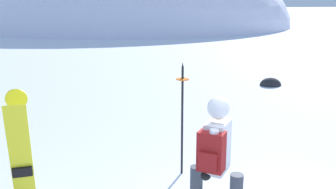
{
  "coord_description": "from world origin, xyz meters",
  "views": [
    {
      "loc": [
        -2.18,
        -3.12,
        2.72
      ],
      "look_at": [
        -0.21,
        3.51,
        1.0
      ],
      "focal_mm": 40.32,
      "sensor_mm": 36.0,
      "label": 1
    }
  ],
  "objects_px": {
    "spare_snowboard": "(20,150)",
    "rock_mid": "(270,85)",
    "snowboarder_main": "(216,166)",
    "piste_marker_near": "(182,112)"
  },
  "relations": [
    {
      "from": "snowboarder_main",
      "to": "piste_marker_near",
      "type": "height_order",
      "value": "piste_marker_near"
    },
    {
      "from": "rock_mid",
      "to": "spare_snowboard",
      "type": "bearing_deg",
      "value": -141.6
    },
    {
      "from": "spare_snowboard",
      "to": "rock_mid",
      "type": "xyz_separation_m",
      "value": [
        7.28,
        5.77,
        -0.82
      ]
    },
    {
      "from": "snowboarder_main",
      "to": "spare_snowboard",
      "type": "relative_size",
      "value": 1.05
    },
    {
      "from": "snowboarder_main",
      "to": "spare_snowboard",
      "type": "distance_m",
      "value": 2.56
    },
    {
      "from": "snowboarder_main",
      "to": "rock_mid",
      "type": "relative_size",
      "value": 2.36
    },
    {
      "from": "spare_snowboard",
      "to": "rock_mid",
      "type": "distance_m",
      "value": 9.32
    },
    {
      "from": "snowboarder_main",
      "to": "rock_mid",
      "type": "bearing_deg",
      "value": 54.37
    },
    {
      "from": "spare_snowboard",
      "to": "piste_marker_near",
      "type": "relative_size",
      "value": 0.89
    },
    {
      "from": "snowboarder_main",
      "to": "rock_mid",
      "type": "xyz_separation_m",
      "value": [
        5.11,
        7.12,
        -0.92
      ]
    }
  ]
}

